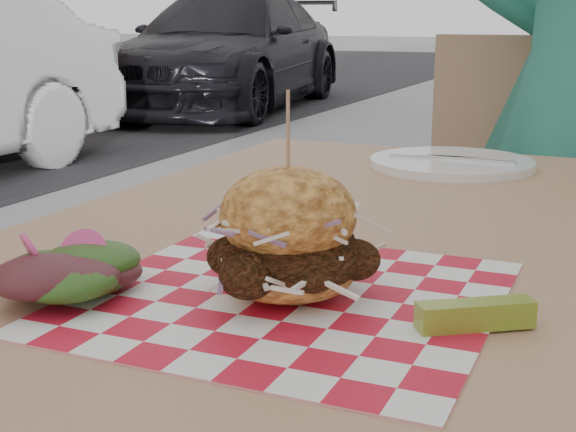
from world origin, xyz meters
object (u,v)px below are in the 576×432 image
Objects in this scene: car_dark at (228,51)px; patio_chair at (507,202)px; patio_table at (374,289)px; sandwich at (288,241)px.

car_dark is 7.15m from patio_chair.
patio_chair is at bearing 89.78° from patio_table.
sandwich is at bearing -87.70° from patio_chair.
car_dark is 8.32m from sandwich.
sandwich is (3.90, -7.34, 0.18)m from car_dark.
patio_chair reaches higher than sandwich.
patio_table is 0.30m from sandwich.
car_dark is at bearing 118.83° from patio_table.
car_dark reaches higher than sandwich.
car_dark reaches higher than patio_chair.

